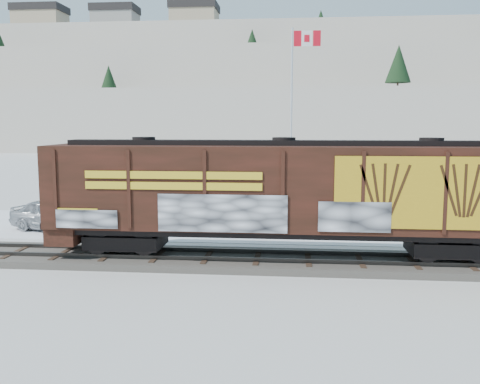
# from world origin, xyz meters

# --- Properties ---
(ground) EXTENTS (500.00, 500.00, 0.00)m
(ground) POSITION_xyz_m (0.00, 0.00, 0.00)
(ground) COLOR white
(ground) RESTS_ON ground
(rail_track) EXTENTS (50.00, 3.40, 0.43)m
(rail_track) POSITION_xyz_m (0.00, 0.00, 0.15)
(rail_track) COLOR #59544C
(rail_track) RESTS_ON ground
(parking_strip) EXTENTS (40.00, 8.00, 0.03)m
(parking_strip) POSITION_xyz_m (0.00, 7.50, 0.01)
(parking_strip) COLOR white
(parking_strip) RESTS_ON ground
(hillside) EXTENTS (360.00, 110.00, 93.00)m
(hillside) POSITION_xyz_m (-0.05, 139.79, 14.37)
(hillside) COLOR white
(hillside) RESTS_ON ground
(hopper_railcar) EXTENTS (18.43, 3.06, 4.49)m
(hopper_railcar) POSITION_xyz_m (1.00, -0.01, 2.93)
(hopper_railcar) COLOR black
(hopper_railcar) RESTS_ON rail_track
(flagpole) EXTENTS (2.30, 0.90, 11.76)m
(flagpole) POSITION_xyz_m (1.33, 15.30, 4.36)
(flagpole) COLOR silver
(flagpole) RESTS_ON ground
(car_silver) EXTENTS (5.20, 3.34, 1.65)m
(car_silver) POSITION_xyz_m (-10.92, 5.50, 0.85)
(car_silver) COLOR #ABADB2
(car_silver) RESTS_ON parking_strip
(car_white) EXTENTS (4.78, 2.44, 1.50)m
(car_white) POSITION_xyz_m (1.47, 5.93, 0.78)
(car_white) COLOR silver
(car_white) RESTS_ON parking_strip
(car_dark) EXTENTS (5.33, 2.24, 1.54)m
(car_dark) POSITION_xyz_m (6.07, 7.49, 0.80)
(car_dark) COLOR black
(car_dark) RESTS_ON parking_strip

